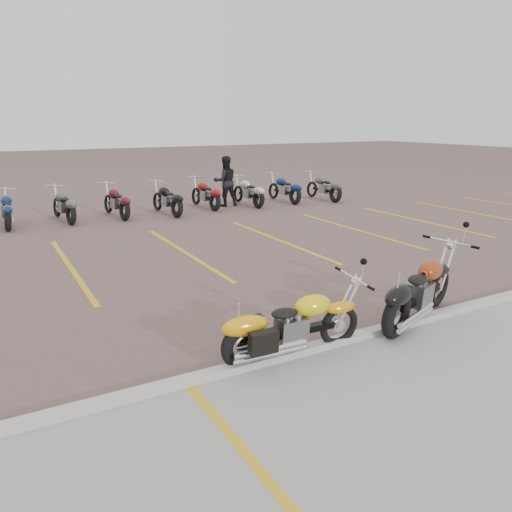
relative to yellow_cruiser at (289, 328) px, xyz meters
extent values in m
plane|color=brown|center=(0.80, 1.97, -0.44)|extent=(100.00, 100.00, 0.00)
cube|color=#9E9B93|center=(0.80, -2.53, -0.43)|extent=(60.00, 5.00, 0.01)
cube|color=#ADAAA3|center=(0.80, -0.03, -0.38)|extent=(60.00, 0.18, 0.12)
torus|color=black|center=(0.80, -0.04, -0.13)|extent=(0.63, 0.14, 0.63)
torus|color=black|center=(-0.69, 0.04, -0.13)|extent=(0.67, 0.20, 0.66)
cube|color=black|center=(0.06, 0.00, -0.07)|extent=(1.26, 0.18, 0.10)
cube|color=slate|center=(0.01, 0.00, -0.01)|extent=(0.42, 0.31, 0.33)
ellipsoid|color=yellow|center=(0.33, -0.02, 0.27)|extent=(0.57, 0.34, 0.29)
ellipsoid|color=black|center=(-0.11, 0.01, 0.24)|extent=(0.39, 0.27, 0.12)
torus|color=black|center=(3.28, 0.35, -0.10)|extent=(0.69, 0.35, 0.69)
torus|color=black|center=(1.73, -0.22, -0.10)|extent=(0.75, 0.43, 0.74)
cube|color=black|center=(2.50, 0.06, -0.03)|extent=(1.35, 0.60, 0.11)
cube|color=slate|center=(2.45, 0.05, 0.03)|extent=(0.53, 0.46, 0.36)
ellipsoid|color=black|center=(2.78, 0.17, 0.35)|extent=(0.70, 0.54, 0.32)
ellipsoid|color=black|center=(2.32, 0.00, 0.31)|extent=(0.49, 0.41, 0.13)
imported|color=black|center=(4.64, 11.64, 0.49)|extent=(0.99, 0.82, 1.86)
camera|label=1|loc=(-3.46, -5.27, 2.76)|focal=35.00mm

